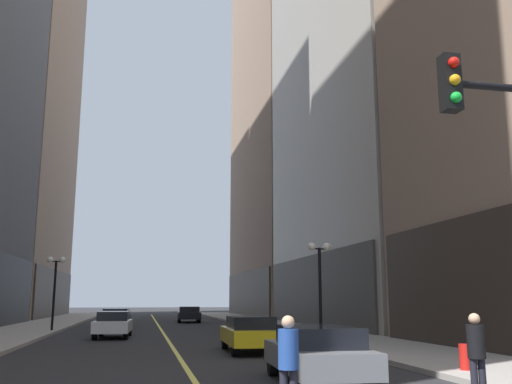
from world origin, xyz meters
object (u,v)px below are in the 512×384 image
(car_yellow, at_px, (250,333))
(car_black, at_px, (189,314))
(car_grey, at_px, (317,352))
(fire_hydrant_right, at_px, (465,360))
(street_lamp_left_far, at_px, (55,277))
(car_white, at_px, (114,323))
(street_lamp_right_mid, at_px, (320,269))
(car_green, at_px, (116,318))
(pedestrian_in_blue_hoodie, at_px, (288,359))
(pedestrian_in_black_coat, at_px, (476,350))

(car_yellow, relative_size, car_black, 0.92)
(car_grey, xyz_separation_m, fire_hydrant_right, (4.16, 0.63, -0.32))
(car_yellow, relative_size, street_lamp_left_far, 1.00)
(car_white, xyz_separation_m, fire_hydrant_right, (9.57, -16.63, -0.32))
(street_lamp_left_far, relative_size, street_lamp_right_mid, 1.00)
(car_black, xyz_separation_m, street_lamp_right_mid, (3.70, -24.97, 2.54))
(car_green, relative_size, street_lamp_left_far, 0.95)
(car_white, height_order, street_lamp_left_far, street_lamp_left_far)
(pedestrian_in_blue_hoodie, distance_m, street_lamp_left_far, 27.34)
(pedestrian_in_blue_hoodie, relative_size, street_lamp_left_far, 0.38)
(pedestrian_in_blue_hoodie, relative_size, street_lamp_right_mid, 0.38)
(car_green, distance_m, street_lamp_left_far, 5.83)
(pedestrian_in_black_coat, bearing_deg, car_yellow, 102.46)
(car_white, height_order, street_lamp_right_mid, street_lamp_right_mid)
(car_yellow, bearing_deg, car_grey, -89.49)
(car_black, height_order, pedestrian_in_blue_hoodie, pedestrian_in_blue_hoodie)
(car_black, bearing_deg, street_lamp_left_far, -123.70)
(car_green, relative_size, fire_hydrant_right, 5.28)
(car_white, bearing_deg, car_yellow, -59.73)
(fire_hydrant_right, bearing_deg, car_white, 119.94)
(car_grey, relative_size, fire_hydrant_right, 5.67)
(car_grey, distance_m, pedestrian_in_blue_hoodie, 4.14)
(car_yellow, height_order, car_green, same)
(car_yellow, height_order, pedestrian_in_black_coat, pedestrian_in_black_coat)
(car_white, distance_m, car_green, 9.11)
(pedestrian_in_blue_hoodie, bearing_deg, fire_hydrant_right, 37.05)
(pedestrian_in_black_coat, relative_size, street_lamp_right_mid, 0.38)
(car_grey, bearing_deg, pedestrian_in_black_coat, -50.30)
(car_green, xyz_separation_m, pedestrian_in_blue_hoodie, (4.00, -30.14, 0.26))
(car_green, height_order, street_lamp_right_mid, street_lamp_right_mid)
(pedestrian_in_blue_hoodie, bearing_deg, street_lamp_left_far, 105.91)
(car_yellow, height_order, fire_hydrant_right, car_yellow)
(car_white, relative_size, pedestrian_in_black_coat, 2.61)
(car_green, relative_size, car_black, 0.88)
(car_green, bearing_deg, street_lamp_right_mid, -58.56)
(pedestrian_in_blue_hoodie, bearing_deg, car_yellow, 82.32)
(car_green, height_order, car_black, same)
(car_white, xyz_separation_m, pedestrian_in_blue_hoodie, (3.74, -21.03, 0.26))
(car_grey, distance_m, street_lamp_right_mid, 11.96)
(car_black, distance_m, pedestrian_in_black_coat, 38.95)
(car_black, bearing_deg, pedestrian_in_black_coat, -86.49)
(car_green, xyz_separation_m, car_black, (5.63, 9.70, 0.00))
(pedestrian_in_black_coat, height_order, fire_hydrant_right, pedestrian_in_black_coat)
(car_yellow, xyz_separation_m, car_green, (-5.60, 18.26, -0.00))
(car_white, xyz_separation_m, car_black, (5.37, 18.81, 0.00))
(car_grey, bearing_deg, pedestrian_in_blue_hoodie, -113.90)
(street_lamp_right_mid, bearing_deg, street_lamp_left_far, 138.48)
(car_white, bearing_deg, street_lamp_left_far, 125.77)
(street_lamp_right_mid, bearing_deg, car_white, 145.84)
(car_green, height_order, street_lamp_left_far, street_lamp_left_far)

